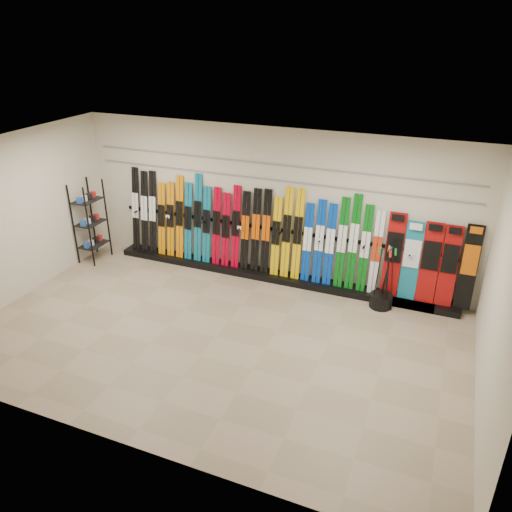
% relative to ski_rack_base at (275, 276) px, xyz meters
% --- Properties ---
extents(floor, '(8.00, 8.00, 0.00)m').
position_rel_ski_rack_base_xyz_m(floor, '(-0.22, -2.28, -0.06)').
color(floor, gray).
rests_on(floor, ground).
extents(back_wall, '(8.00, 0.00, 8.00)m').
position_rel_ski_rack_base_xyz_m(back_wall, '(-0.22, 0.22, 1.44)').
color(back_wall, beige).
rests_on(back_wall, floor).
extents(left_wall, '(0.00, 5.00, 5.00)m').
position_rel_ski_rack_base_xyz_m(left_wall, '(-4.22, -2.28, 1.44)').
color(left_wall, beige).
rests_on(left_wall, floor).
extents(right_wall, '(0.00, 5.00, 5.00)m').
position_rel_ski_rack_base_xyz_m(right_wall, '(3.78, -2.28, 1.44)').
color(right_wall, beige).
rests_on(right_wall, floor).
extents(ceiling, '(8.00, 8.00, 0.00)m').
position_rel_ski_rack_base_xyz_m(ceiling, '(-0.22, -2.28, 2.94)').
color(ceiling, silver).
rests_on(ceiling, back_wall).
extents(ski_rack_base, '(8.00, 0.40, 0.12)m').
position_rel_ski_rack_base_xyz_m(ski_rack_base, '(0.00, 0.00, 0.00)').
color(ski_rack_base, black).
rests_on(ski_rack_base, floor).
extents(skis, '(5.37, 0.27, 1.83)m').
position_rel_ski_rack_base_xyz_m(skis, '(-0.69, 0.07, 0.90)').
color(skis, black).
rests_on(skis, ski_rack_base).
extents(snowboards, '(1.58, 0.24, 1.57)m').
position_rel_ski_rack_base_xyz_m(snowboards, '(2.85, 0.08, 0.81)').
color(snowboards, '#990C0C').
rests_on(snowboards, ski_rack_base).
extents(accessory_rack, '(0.40, 0.60, 1.75)m').
position_rel_ski_rack_base_xyz_m(accessory_rack, '(-3.97, -0.59, 0.81)').
color(accessory_rack, black).
rests_on(accessory_rack, floor).
extents(pole_bin, '(0.41, 0.41, 0.25)m').
position_rel_ski_rack_base_xyz_m(pole_bin, '(2.14, -0.28, 0.07)').
color(pole_bin, black).
rests_on(pole_bin, floor).
extents(ski_poles, '(0.37, 0.32, 1.18)m').
position_rel_ski_rack_base_xyz_m(ski_poles, '(2.19, -0.32, 0.55)').
color(ski_poles, black).
rests_on(ski_poles, pole_bin).
extents(slatwall_rail_0, '(7.60, 0.02, 0.03)m').
position_rel_ski_rack_base_xyz_m(slatwall_rail_0, '(-0.22, 0.20, 1.94)').
color(slatwall_rail_0, gray).
rests_on(slatwall_rail_0, back_wall).
extents(slatwall_rail_1, '(7.60, 0.02, 0.03)m').
position_rel_ski_rack_base_xyz_m(slatwall_rail_1, '(-0.22, 0.20, 2.24)').
color(slatwall_rail_1, gray).
rests_on(slatwall_rail_1, back_wall).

